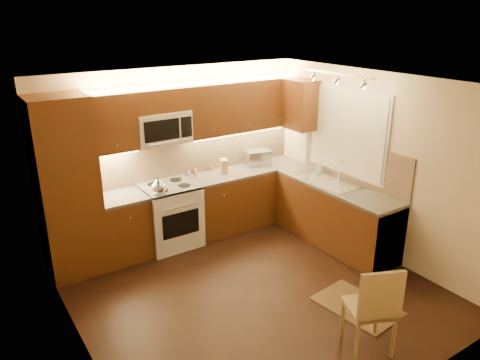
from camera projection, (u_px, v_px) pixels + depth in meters
floor at (255, 291)px, 5.61m from camera, size 4.00×4.00×0.01m
ceiling at (257, 84)px, 4.75m from camera, size 4.00×4.00×0.01m
wall_back at (177, 154)px, 6.75m from camera, size 4.00×0.01×2.50m
wall_front at (403, 277)px, 3.62m from camera, size 4.00×0.01×2.50m
wall_left at (75, 243)px, 4.14m from camera, size 0.01×4.00×2.50m
wall_right at (377, 166)px, 6.22m from camera, size 0.01×4.00×2.50m
pantry at (67, 189)px, 5.69m from camera, size 0.70×0.60×2.30m
base_cab_back_left at (124, 228)px, 6.28m from camera, size 0.62×0.60×0.86m
counter_back_left at (121, 198)px, 6.13m from camera, size 0.62×0.60×0.04m
base_cab_back_right at (247, 197)px, 7.33m from camera, size 1.92×0.60×0.86m
counter_back_right at (247, 170)px, 7.18m from camera, size 1.92×0.60×0.04m
base_cab_right at (335, 216)px, 6.66m from camera, size 0.60×2.00×0.86m
counter_right at (337, 187)px, 6.50m from camera, size 0.60×2.00×0.04m
dishwasher at (373, 234)px, 6.11m from camera, size 0.58×0.60×0.84m
backsplash_back at (198, 153)px, 6.94m from camera, size 3.30×0.02×0.60m
backsplash_right at (354, 162)px, 6.54m from camera, size 0.02×2.00×0.60m
upper_cab_back_left at (111, 122)px, 5.88m from camera, size 0.62×0.35×0.75m
upper_cab_back_right at (243, 106)px, 6.93m from camera, size 1.92×0.35×0.75m
upper_cab_bridge at (159, 100)px, 6.16m from camera, size 0.76×0.35×0.31m
upper_cab_right_corner at (301, 105)px, 7.01m from camera, size 0.35×0.50×0.75m
stove at (171, 215)px, 6.61m from camera, size 0.76×0.65×0.92m
microwave at (162, 127)px, 6.28m from camera, size 0.76×0.38×0.44m
window_frame at (348, 132)px, 6.52m from camera, size 0.03×1.44×1.24m
window_blinds at (347, 132)px, 6.51m from camera, size 0.02×1.36×1.16m
sink at (330, 177)px, 6.59m from camera, size 0.52×0.86×0.15m
faucet at (340, 170)px, 6.65m from camera, size 0.20×0.04×0.30m
track_light_bar at (338, 74)px, 5.88m from camera, size 0.04×1.20×0.03m
kettle at (158, 186)px, 6.10m from camera, size 0.26×0.26×0.24m
toaster_oven at (257, 157)px, 7.37m from camera, size 0.44×0.37×0.23m
knife_block at (224, 166)px, 6.96m from camera, size 0.15×0.18×0.22m
spice_jar_a at (195, 171)px, 6.93m from camera, size 0.06×0.06×0.10m
spice_jar_b at (211, 168)px, 7.08m from camera, size 0.05×0.05×0.09m
spice_jar_c at (189, 173)px, 6.85m from camera, size 0.05×0.05×0.11m
spice_jar_d at (195, 173)px, 6.83m from camera, size 0.04×0.04×0.10m
soap_bottle at (319, 167)px, 7.01m from camera, size 0.09×0.09×0.16m
rug at (357, 306)px, 5.33m from camera, size 0.72×0.99×0.01m
dining_chair at (370, 306)px, 4.52m from camera, size 0.57×0.57×0.98m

